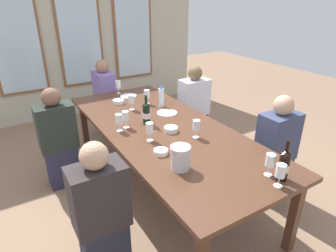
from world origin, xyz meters
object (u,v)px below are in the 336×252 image
(white_plate_0, at_px, (128,96))
(seated_person_0, at_px, (59,141))
(wine_glass_1, at_px, (150,129))
(wine_glass_7, at_px, (270,161))
(white_plate_1, at_px, (167,113))
(seated_person_2, at_px, (101,216))
(wine_glass_8, at_px, (131,100))
(seated_person_1, at_px, (194,108))
(wine_glass_2, at_px, (281,171))
(wine_glass_0, at_px, (119,119))
(seated_person_3, at_px, (275,152))
(wine_glass_3, at_px, (147,95))
(water_bottle, at_px, (161,97))
(wine_glass_5, at_px, (126,117))
(wine_glass_6, at_px, (118,85))
(wine_bottle_0, at_px, (284,165))
(metal_pitcher, at_px, (180,158))
(tasting_bowl_2, at_px, (171,129))
(tasting_bowl_0, at_px, (119,102))
(seated_person_4, at_px, (105,99))
(wine_glass_4, at_px, (196,126))
(dining_table, at_px, (163,133))
(tasting_bowl_1, at_px, (161,152))
(wine_bottle_1, at_px, (146,113))

(white_plate_0, relative_size, seated_person_0, 0.19)
(wine_glass_1, distance_m, wine_glass_7, 1.05)
(white_plate_1, relative_size, seated_person_2, 0.20)
(wine_glass_1, bearing_deg, wine_glass_8, 76.92)
(wine_glass_1, height_order, seated_person_1, seated_person_1)
(white_plate_1, bearing_deg, wine_glass_2, -91.27)
(wine_glass_0, relative_size, wine_glass_7, 1.00)
(wine_glass_0, relative_size, seated_person_1, 0.16)
(seated_person_3, bearing_deg, wine_glass_1, 156.62)
(wine_glass_3, height_order, seated_person_3, seated_person_3)
(water_bottle, distance_m, wine_glass_5, 0.68)
(wine_glass_1, bearing_deg, white_plate_0, 74.44)
(wine_glass_6, bearing_deg, white_plate_1, -78.70)
(wine_bottle_0, distance_m, wine_glass_6, 2.45)
(wine_glass_0, relative_size, wine_glass_1, 1.00)
(metal_pitcher, relative_size, tasting_bowl_2, 1.40)
(wine_glass_3, xyz_separation_m, wine_glass_5, (-0.49, -0.49, -0.00))
(tasting_bowl_0, distance_m, seated_person_1, 1.05)
(wine_glass_6, bearing_deg, wine_glass_7, -85.11)
(wine_glass_6, bearing_deg, tasting_bowl_0, -112.60)
(metal_pitcher, relative_size, wine_glass_8, 1.09)
(wine_glass_2, height_order, seated_person_0, seated_person_0)
(seated_person_4, bearing_deg, wine_glass_2, -86.32)
(metal_pitcher, distance_m, seated_person_2, 0.70)
(wine_glass_4, relative_size, seated_person_0, 0.16)
(dining_table, distance_m, wine_glass_1, 0.35)
(wine_glass_0, relative_size, seated_person_4, 0.16)
(seated_person_1, bearing_deg, wine_glass_2, -109.87)
(tasting_bowl_0, height_order, wine_glass_5, wine_glass_5)
(wine_glass_1, bearing_deg, tasting_bowl_0, 82.79)
(seated_person_4, bearing_deg, seated_person_1, -48.07)
(white_plate_1, distance_m, seated_person_1, 0.81)
(metal_pitcher, distance_m, tasting_bowl_0, 1.59)
(wine_glass_0, bearing_deg, tasting_bowl_2, -32.69)
(wine_glass_3, xyz_separation_m, seated_person_1, (0.72, 0.02, -0.33))
(tasting_bowl_2, xyz_separation_m, wine_glass_0, (-0.42, 0.27, 0.10))
(wine_glass_0, bearing_deg, wine_glass_5, 22.71)
(wine_glass_4, bearing_deg, seated_person_1, 54.56)
(tasting_bowl_2, bearing_deg, seated_person_2, -149.64)
(white_plate_0, height_order, water_bottle, water_bottle)
(dining_table, xyz_separation_m, wine_glass_5, (-0.32, 0.19, 0.17))
(wine_glass_6, distance_m, wine_glass_8, 0.64)
(water_bottle, bearing_deg, wine_glass_3, 122.68)
(wine_glass_0, distance_m, wine_glass_1, 0.37)
(metal_pitcher, relative_size, water_bottle, 0.79)
(tasting_bowl_1, distance_m, tasting_bowl_2, 0.44)
(seated_person_0, bearing_deg, seated_person_3, -37.23)
(wine_bottle_1, xyz_separation_m, seated_person_0, (-0.79, 0.52, -0.33))
(dining_table, height_order, white_plate_0, white_plate_0)
(dining_table, distance_m, white_plate_1, 0.38)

